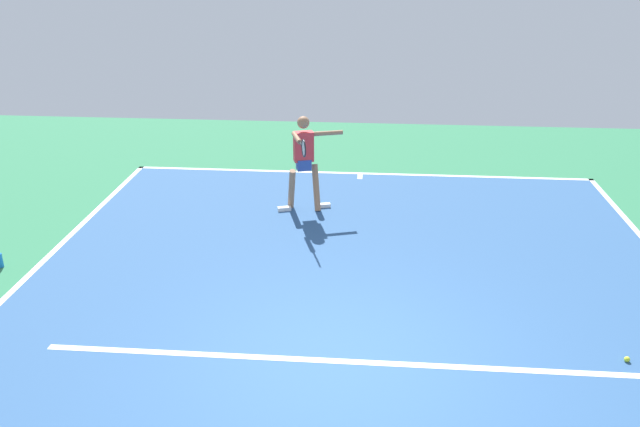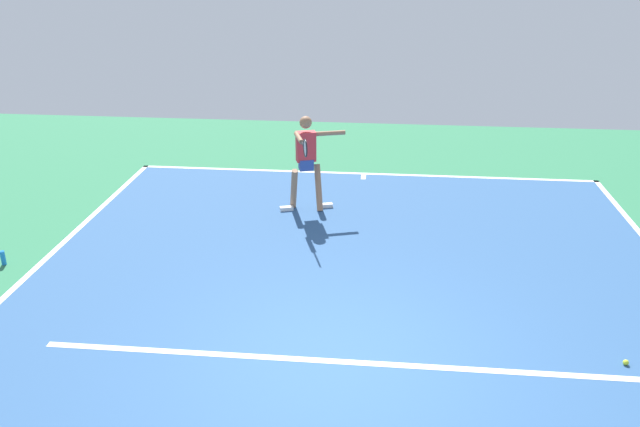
# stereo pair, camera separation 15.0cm
# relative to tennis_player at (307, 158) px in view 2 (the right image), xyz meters

# --- Properties ---
(ground_plane) EXTENTS (21.56, 21.56, 0.00)m
(ground_plane) POSITION_rel_tennis_player_xyz_m (-0.95, 4.62, -0.99)
(ground_plane) COLOR #2D754C
(court_surface) EXTENTS (9.52, 13.49, 0.00)m
(court_surface) POSITION_rel_tennis_player_xyz_m (-0.95, 4.62, -0.98)
(court_surface) COLOR #2D5484
(court_surface) RESTS_ON ground_plane
(court_line_baseline_near) EXTENTS (9.52, 0.10, 0.01)m
(court_line_baseline_near) POSITION_rel_tennis_player_xyz_m (-0.95, -2.07, -0.98)
(court_line_baseline_near) COLOR white
(court_line_baseline_near) RESTS_ON ground_plane
(court_line_service) EXTENTS (7.14, 0.10, 0.01)m
(court_line_service) POSITION_rel_tennis_player_xyz_m (-0.95, 4.57, -0.98)
(court_line_service) COLOR white
(court_line_service) RESTS_ON ground_plane
(court_line_centre_mark) EXTENTS (0.10, 0.30, 0.01)m
(court_line_centre_mark) POSITION_rel_tennis_player_xyz_m (-0.95, -1.87, -0.98)
(court_line_centre_mark) COLOR white
(court_line_centre_mark) RESTS_ON ground_plane
(tennis_player) EXTENTS (1.16, 1.31, 1.74)m
(tennis_player) POSITION_rel_tennis_player_xyz_m (0.00, 0.00, 0.00)
(tennis_player) COLOR #9E7051
(tennis_player) RESTS_ON ground_plane
(tennis_ball_by_baseline) EXTENTS (0.07, 0.07, 0.07)m
(tennis_ball_by_baseline) POSITION_rel_tennis_player_xyz_m (-4.21, 4.29, -0.95)
(tennis_ball_by_baseline) COLOR #CCE033
(tennis_ball_by_baseline) RESTS_ON ground_plane
(water_bottle) EXTENTS (0.07, 0.07, 0.22)m
(water_bottle) POSITION_rel_tennis_player_xyz_m (4.29, 2.62, -0.88)
(water_bottle) COLOR blue
(water_bottle) RESTS_ON ground_plane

